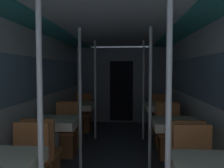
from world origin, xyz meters
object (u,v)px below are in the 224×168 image
Objects in this scene: support_pole_left_1 at (80,99)px; support_pole_right_2 at (143,90)px; chair_right_near_1 at (184,168)px; chair_right_far_2 at (158,121)px; chair_left_near_1 at (43,164)px; dining_table_right_1 at (176,128)px; dining_table_right_2 at (161,109)px; chair_right_far_1 at (169,141)px; dining_table_left_1 at (56,126)px; support_pole_right_1 at (150,100)px; chair_right_near_2 at (165,133)px; chair_left_far_1 at (65,139)px; support_pole_right_0 at (168,126)px; support_pole_left_2 at (95,90)px; chair_left_near_2 at (72,132)px; dining_table_left_2 at (78,108)px; support_pole_left_0 at (40,124)px; chair_left_far_2 at (83,120)px.

support_pole_left_1 is 1.00× the size of support_pole_right_2.
chair_right_near_1 is 2.77m from chair_right_far_2.
chair_left_near_1 is 1.18× the size of dining_table_right_1.
chair_right_far_2 reaches higher than dining_table_right_2.
dining_table_right_2 is at bearing -90.00° from chair_right_far_1.
dining_table_left_1 is at bearing 90.00° from chair_left_near_1.
support_pole_right_1 is 1.37m from chair_right_near_2.
dining_table_right_1 is at bearing 90.00° from chair_right_near_1.
dining_table_right_1 is (1.76, -0.56, 0.36)m from chair_left_far_1.
dining_table_left_1 is 0.84× the size of chair_right_far_2.
support_pole_right_0 is 3.33m from dining_table_right_2.
support_pole_left_2 is 2.33× the size of chair_right_far_2.
chair_left_near_2 is at bearing -90.00° from chair_left_far_1.
dining_table_left_2 is at bearing -31.51° from chair_right_far_1.
chair_left_near_1 is 1.64m from chair_left_near_2.
support_pole_left_2 is at bearing 77.30° from dining_table_left_1.
chair_right_near_2 is at bearing 90.00° from chair_right_near_1.
chair_right_near_2 is (1.76, 1.64, 0.00)m from chair_left_near_1.
support_pole_left_0 is 1.93m from support_pole_right_1.
dining_table_left_2 is at bearing 96.43° from support_pole_left_0.
dining_table_left_1 is 1.88m from chair_right_far_1.
support_pole_right_0 and support_pole_right_1 have the same top height.
chair_right_far_2 is at bearing 90.00° from chair_right_near_2.
chair_right_near_2 is (1.76, 0.00, 0.00)m from chair_left_near_2.
support_pole_left_0 is 1.64m from support_pole_left_1.
dining_table_left_2 is 1.00× the size of dining_table_right_1.
chair_left_far_2 is 1.76m from chair_right_far_2.
dining_table_left_1 is 0.84× the size of chair_right_far_1.
chair_left_far_2 is 0.43× the size of support_pole_right_0.
chair_left_far_2 is 0.43× the size of support_pole_right_2.
chair_right_far_1 is at bearing -31.51° from dining_table_left_2.
support_pole_left_2 is 2.33× the size of chair_right_near_1.
dining_table_right_1 is (1.76, -1.08, 0.36)m from chair_left_near_2.
chair_left_near_1 is (-0.37, 1.08, -0.76)m from support_pole_left_0.
dining_table_right_1 is 0.84× the size of chair_right_far_2.
support_pole_right_1 is at bearing -49.80° from dining_table_left_2.
chair_right_far_1 is at bearing 22.13° from support_pole_left_1.
chair_left_far_2 is at bearing 90.00° from chair_left_near_2.
chair_left_far_2 and chair_right_near_2 have the same top height.
chair_right_near_2 is 0.43× the size of support_pole_right_2.
support_pole_right_2 reaches higher than dining_table_right_2.
support_pole_right_0 reaches higher than chair_right_near_2.
support_pole_left_0 is at bearing -90.00° from support_pole_left_1.
dining_table_right_1 is 1.00× the size of dining_table_right_2.
chair_right_near_1 is 1.00× the size of chair_right_far_1.
dining_table_left_1 is at bearing 130.20° from support_pole_right_0.
chair_left_near_2 is at bearing 142.17° from support_pole_right_1.
support_pole_left_0 is 1.73m from dining_table_left_1.
chair_right_far_1 and chair_right_near_2 have the same top height.
support_pole_left_0 is 3.59m from dining_table_right_2.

